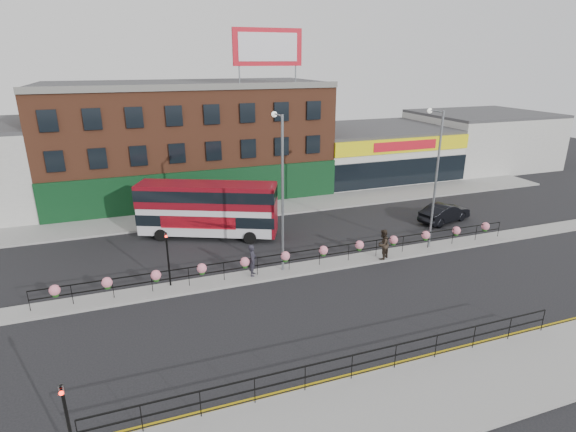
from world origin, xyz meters
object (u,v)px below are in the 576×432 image
object	(u,v)px
double_decker_bus	(208,205)
lamp_column_west	(281,181)
lamp_column_east	(435,168)
pedestrian_a	(253,260)
pedestrian_b	(383,244)
car	(445,213)

from	to	relation	value
double_decker_bus	lamp_column_west	size ratio (longest dim) A/B	1.07
double_decker_bus	lamp_column_east	world-z (taller)	lamp_column_east
pedestrian_a	double_decker_bus	bearing A→B (deg)	33.67
pedestrian_a	pedestrian_b	world-z (taller)	pedestrian_b
pedestrian_a	lamp_column_east	distance (m)	13.22
double_decker_bus	pedestrian_b	size ratio (longest dim) A/B	5.06
car	lamp_column_east	size ratio (longest dim) A/B	0.53
pedestrian_a	pedestrian_b	distance (m)	8.43
pedestrian_a	lamp_column_west	xyz separation A→B (m)	(1.90, 0.30, 4.54)
lamp_column_west	lamp_column_east	world-z (taller)	lamp_column_west
car	pedestrian_b	xyz separation A→B (m)	(-8.46, -4.71, 0.38)
car	lamp_column_west	bearing A→B (deg)	89.93
double_decker_bus	pedestrian_a	distance (m)	7.56
lamp_column_west	lamp_column_east	distance (m)	10.55
pedestrian_b	lamp_column_east	size ratio (longest dim) A/B	0.22
pedestrian_b	lamp_column_east	world-z (taller)	lamp_column_east
double_decker_bus	pedestrian_b	bearing A→B (deg)	-39.28
double_decker_bus	car	size ratio (longest dim) A/B	2.07
pedestrian_b	lamp_column_east	bearing A→B (deg)	161.56
car	pedestrian_b	bearing A→B (deg)	104.57
car	pedestrian_b	distance (m)	9.69
double_decker_bus	car	bearing A→B (deg)	-9.95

